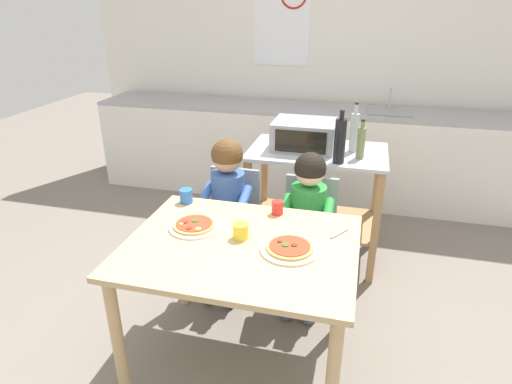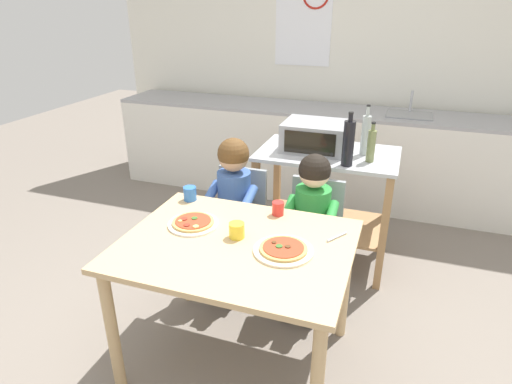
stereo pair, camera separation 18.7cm
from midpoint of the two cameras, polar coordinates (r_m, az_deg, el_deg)
The scene contains 19 objects.
ground_plane at distance 3.47m, azimuth 5.95°, elevation -8.74°, with size 10.91×10.91×0.00m, color slate.
back_wall_tiled at distance 4.62m, azimuth 11.96°, elevation 17.14°, with size 4.74×0.14×2.70m.
kitchen_counter at distance 4.42m, azimuth 10.23°, elevation 4.98°, with size 4.26×0.60×1.11m.
kitchen_island_cart at distance 3.25m, azimuth 10.77°, elevation 0.30°, with size 0.98×0.61×0.87m.
toaster_oven at distance 3.15m, azimuth 9.49°, elevation 7.26°, with size 0.44×0.37×0.20m.
bottle_tall_green_wine at distance 2.99m, azimuth 16.68°, elevation 5.91°, with size 0.06×0.06×0.27m.
bottle_brown_beer at distance 2.87m, azimuth 13.92°, elevation 6.27°, with size 0.07×0.07×0.35m.
bottle_slim_sauce at distance 3.12m, azimuth 15.92°, elevation 7.30°, with size 0.06×0.06×0.35m.
dining_table at distance 2.23m, azimuth -0.15°, elevation -9.17°, with size 1.15×0.90×0.76m.
dining_chair_left at distance 3.00m, azimuth -0.58°, elevation -3.51°, with size 0.36×0.36×0.81m.
dining_chair_right at distance 2.87m, azimuth 9.37°, elevation -5.29°, with size 0.36×0.36×0.81m.
child_in_blue_striped_shirt at distance 2.81m, azimuth -1.40°, elevation -0.71°, with size 0.32×0.42×1.05m.
child_in_green_shirt at distance 2.68m, azimuth 9.15°, elevation -3.05°, with size 0.32×0.42×1.02m.
pizza_plate_white at distance 2.34m, azimuth -6.02°, elevation -4.12°, with size 0.27×0.27×0.03m.
pizza_plate_cream at distance 2.10m, azimuth 6.19°, elevation -7.60°, with size 0.29×0.29×0.03m.
drinking_cup_yellow at distance 2.20m, azimuth -0.12°, elevation -5.12°, with size 0.08×0.08×0.08m, color yellow.
drinking_cup_red at distance 2.43m, azimuth 5.12°, elevation -2.21°, with size 0.07×0.07×0.08m, color red.
drinking_cup_blue at distance 2.62m, azimuth -6.68°, elevation -0.24°, with size 0.08×0.08×0.08m, color blue.
serving_spoon at distance 2.27m, azimuth 12.96°, elevation -5.83°, with size 0.01×0.01×0.14m, color #B7BABF.
Camera 2 is at (0.71, -1.73, 1.87)m, focal length 30.38 mm.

